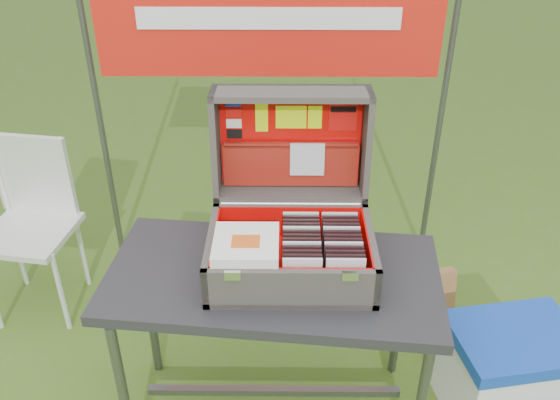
{
  "coord_description": "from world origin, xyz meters",
  "views": [
    {
      "loc": [
        0.08,
        -1.63,
        2.0
      ],
      "look_at": [
        0.06,
        0.1,
        0.94
      ],
      "focal_mm": 38.0,
      "sensor_mm": 36.0,
      "label": 1
    }
  ],
  "objects_px": {
    "cooler": "(508,373)",
    "suitcase": "(291,195)",
    "table": "(274,348)",
    "chair": "(29,235)",
    "cardboard_box": "(419,307)"
  },
  "relations": [
    {
      "from": "cooler",
      "to": "suitcase",
      "type": "bearing_deg",
      "value": 166.75
    },
    {
      "from": "table",
      "to": "cooler",
      "type": "height_order",
      "value": "table"
    },
    {
      "from": "table",
      "to": "suitcase",
      "type": "xyz_separation_m",
      "value": [
        0.06,
        0.07,
        0.63
      ]
    },
    {
      "from": "suitcase",
      "to": "chair",
      "type": "height_order",
      "value": "suitcase"
    },
    {
      "from": "table",
      "to": "cardboard_box",
      "type": "distance_m",
      "value": 0.81
    },
    {
      "from": "table",
      "to": "cardboard_box",
      "type": "bearing_deg",
      "value": 39.52
    },
    {
      "from": "table",
      "to": "cardboard_box",
      "type": "xyz_separation_m",
      "value": [
        0.65,
        0.44,
        -0.19
      ]
    },
    {
      "from": "cardboard_box",
      "to": "suitcase",
      "type": "bearing_deg",
      "value": -161.38
    },
    {
      "from": "chair",
      "to": "cooler",
      "type": "bearing_deg",
      "value": -7.76
    },
    {
      "from": "cooler",
      "to": "cardboard_box",
      "type": "bearing_deg",
      "value": 112.17
    },
    {
      "from": "cooler",
      "to": "table",
      "type": "bearing_deg",
      "value": 171.25
    },
    {
      "from": "cooler",
      "to": "cardboard_box",
      "type": "height_order",
      "value": "cooler"
    },
    {
      "from": "cardboard_box",
      "to": "table",
      "type": "bearing_deg",
      "value": -159.47
    },
    {
      "from": "cooler",
      "to": "cardboard_box",
      "type": "xyz_separation_m",
      "value": [
        -0.26,
        0.42,
        -0.03
      ]
    },
    {
      "from": "table",
      "to": "chair",
      "type": "xyz_separation_m",
      "value": [
        -1.15,
        0.64,
        0.06
      ]
    }
  ]
}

